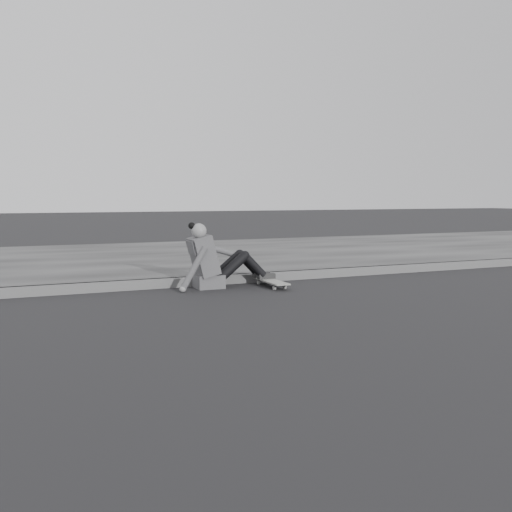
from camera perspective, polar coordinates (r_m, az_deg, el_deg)
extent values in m
cube|color=#525252|center=(9.43, 14.68, -1.21)|extent=(24.00, 0.16, 0.12)
cube|color=#383838|center=(11.95, 5.80, 0.43)|extent=(24.00, 6.00, 0.12)
cylinder|color=gray|center=(7.41, 1.85, -3.22)|extent=(0.03, 0.05, 0.05)
cylinder|color=gray|center=(7.47, 2.89, -3.14)|extent=(0.03, 0.05, 0.05)
cylinder|color=gray|center=(7.87, 0.25, -2.66)|extent=(0.03, 0.05, 0.05)
cylinder|color=gray|center=(7.93, 1.25, -2.60)|extent=(0.03, 0.05, 0.05)
cube|color=#323235|center=(7.43, 2.37, -2.97)|extent=(0.16, 0.04, 0.03)
cube|color=#323235|center=(7.90, 0.75, -2.43)|extent=(0.16, 0.04, 0.03)
cube|color=slate|center=(7.66, 1.54, -2.50)|extent=(0.20, 0.78, 0.02)
cube|color=#48484A|center=(7.60, -4.75, -2.51)|extent=(0.36, 0.34, 0.18)
cube|color=#48484A|center=(7.54, -5.28, 0.01)|extent=(0.37, 0.40, 0.57)
cube|color=#48484A|center=(7.49, -6.23, 0.89)|extent=(0.14, 0.30, 0.20)
cylinder|color=gray|center=(7.50, -5.66, 1.82)|extent=(0.09, 0.09, 0.08)
sphere|color=gray|center=(7.49, -5.74, 2.51)|extent=(0.20, 0.20, 0.20)
sphere|color=black|center=(7.48, -6.45, 3.03)|extent=(0.09, 0.09, 0.09)
cylinder|color=black|center=(7.59, -2.29, -1.02)|extent=(0.43, 0.13, 0.39)
cylinder|color=black|center=(7.76, -2.76, -0.87)|extent=(0.43, 0.13, 0.39)
cylinder|color=black|center=(7.71, -0.21, -0.95)|extent=(0.35, 0.11, 0.36)
cylinder|color=black|center=(7.87, -0.71, -0.81)|extent=(0.35, 0.11, 0.36)
sphere|color=black|center=(7.64, -1.14, 0.04)|extent=(0.13, 0.13, 0.13)
sphere|color=black|center=(7.81, -1.63, 0.17)|extent=(0.13, 0.13, 0.13)
cube|color=#262626|center=(7.80, 1.05, -2.03)|extent=(0.24, 0.08, 0.07)
cube|color=#262626|center=(7.96, 0.52, -1.87)|extent=(0.24, 0.08, 0.07)
cylinder|color=#48484A|center=(7.29, -6.26, -1.30)|extent=(0.38, 0.08, 0.58)
sphere|color=gray|center=(7.28, -7.34, -3.32)|extent=(0.08, 0.08, 0.08)
cylinder|color=#48484A|center=(7.76, -3.96, 0.64)|extent=(0.48, 0.08, 0.21)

